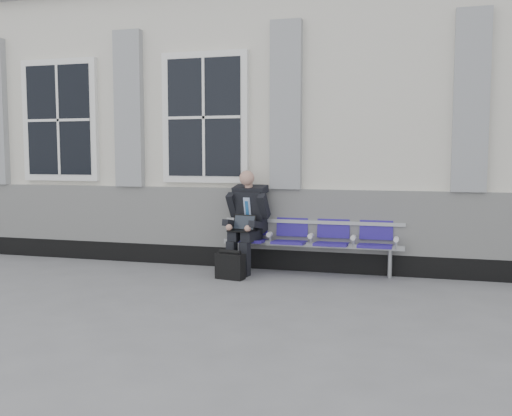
% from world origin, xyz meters
% --- Properties ---
extents(ground, '(70.00, 70.00, 0.00)m').
position_xyz_m(ground, '(0.00, 0.00, 0.00)').
color(ground, slate).
rests_on(ground, ground).
extents(station_building, '(14.40, 4.40, 4.49)m').
position_xyz_m(station_building, '(-0.02, 3.47, 2.22)').
color(station_building, beige).
rests_on(station_building, ground).
extents(bench, '(2.60, 0.47, 0.91)m').
position_xyz_m(bench, '(2.01, 1.32, 0.55)').
color(bench, '#9EA0A3').
rests_on(bench, ground).
extents(businessman, '(0.63, 0.85, 1.47)m').
position_xyz_m(businessman, '(1.09, 1.19, 0.79)').
color(businessman, black).
rests_on(businessman, ground).
extents(briefcase, '(0.42, 0.23, 0.40)m').
position_xyz_m(briefcase, '(1.01, 0.64, 0.19)').
color(briefcase, black).
rests_on(briefcase, ground).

